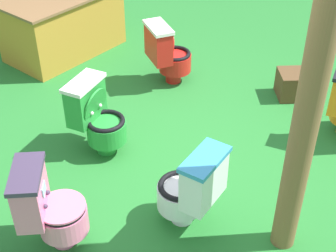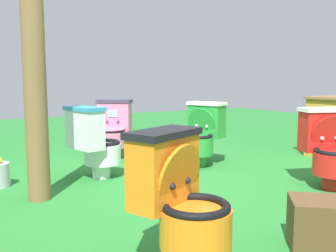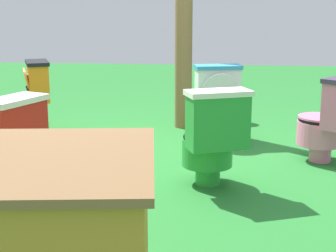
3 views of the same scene
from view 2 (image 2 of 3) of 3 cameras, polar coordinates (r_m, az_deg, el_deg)
The scene contains 8 objects.
ground at distance 3.71m, azimuth 0.69°, elevation -8.36°, with size 14.00×14.00×0.00m, color #26752D.
toilet_green at distance 4.35m, azimuth 5.06°, elevation -1.08°, with size 0.55×0.61×0.73m.
toilet_white at distance 3.80m, azimuth -11.04°, elevation -2.36°, with size 0.51×0.58×0.73m.
toilet_orange at distance 1.99m, azimuth 1.91°, elevation -10.92°, with size 0.61×0.56×0.73m.
toilet_pink at distance 4.84m, azimuth -8.37°, elevation -0.34°, with size 0.64×0.62×0.73m.
toilet_red at distance 3.74m, azimuth 23.11°, elevation -2.95°, with size 0.60×0.55×0.73m.
wooden_post at distance 3.21m, azimuth -19.52°, elevation 7.77°, with size 0.18×0.18×2.10m, color brown.
small_crate at distance 2.44m, azimuth 21.80°, elevation -13.59°, with size 0.33×0.29×0.29m, color brown.
Camera 2 is at (3.05, -1.87, 0.99)m, focal length 40.38 mm.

